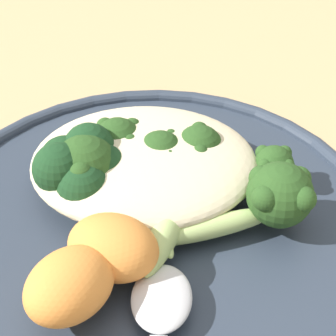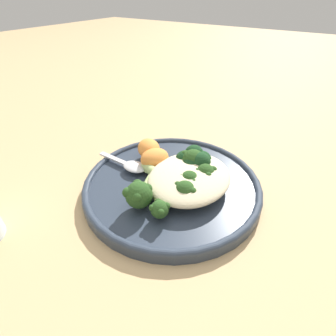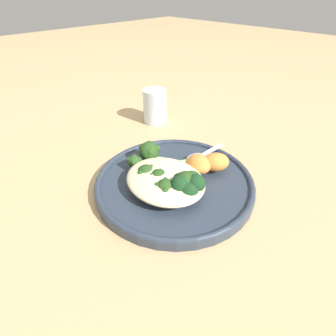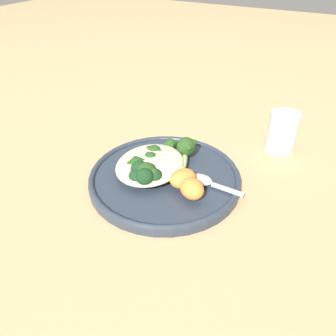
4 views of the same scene
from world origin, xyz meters
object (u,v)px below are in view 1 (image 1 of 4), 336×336
plate (151,219)px  kale_tuft (80,166)px  sweet_potato_chunk_1 (70,285)px  spoon (161,310)px  broccoli_stalk_1 (239,188)px  broccoli_stalk_3 (161,170)px  broccoli_stalk_0 (269,199)px  sweet_potato_chunk_0 (113,247)px  broccoli_stalk_4 (126,159)px  broccoli_stalk_5 (93,174)px  quinoa_mound (138,162)px  broccoli_stalk_2 (187,178)px

plate → kale_tuft: 0.06m
sweet_potato_chunk_1 → spoon: size_ratio=0.47×
broccoli_stalk_1 → spoon: size_ratio=0.89×
kale_tuft → spoon: 0.11m
plate → broccoli_stalk_3: broccoli_stalk_3 is taller
broccoli_stalk_0 → broccoli_stalk_1: 0.03m
plate → spoon: 0.08m
sweet_potato_chunk_0 → broccoli_stalk_3: bearing=71.3°
sweet_potato_chunk_1 → kale_tuft: 0.09m
broccoli_stalk_4 → broccoli_stalk_3: bearing=-136.6°
sweet_potato_chunk_1 → broccoli_stalk_0: bearing=31.3°
broccoli_stalk_0 → sweet_potato_chunk_1: bearing=-168.8°
broccoli_stalk_0 → kale_tuft: 0.12m
kale_tuft → broccoli_stalk_4: bearing=28.8°
broccoli_stalk_0 → broccoli_stalk_4: (-0.09, 0.04, -0.00)m
kale_tuft → broccoli_stalk_0: bearing=-12.9°
broccoli_stalk_1 → broccoli_stalk_3: bearing=123.2°
broccoli_stalk_1 → broccoli_stalk_4: broccoli_stalk_4 is taller
broccoli_stalk_4 → sweet_potato_chunk_1: size_ratio=2.25×
sweet_potato_chunk_0 → spoon: bearing=-49.7°
broccoli_stalk_3 → broccoli_stalk_4: size_ratio=0.82×
broccoli_stalk_5 → sweet_potato_chunk_1: size_ratio=1.62×
broccoli_stalk_5 → spoon: 0.10m
quinoa_mound → broccoli_stalk_4: size_ratio=1.30×
broccoli_stalk_3 → sweet_potato_chunk_0: (-0.02, -0.07, 0.00)m
broccoli_stalk_3 → broccoli_stalk_4: (-0.02, 0.01, 0.00)m
sweet_potato_chunk_1 → broccoli_stalk_3: bearing=66.2°
plate → broccoli_stalk_0: size_ratio=2.94×
broccoli_stalk_5 → sweet_potato_chunk_1: broccoli_stalk_5 is taller
broccoli_stalk_2 → kale_tuft: kale_tuft is taller
broccoli_stalk_5 → sweet_potato_chunk_0: size_ratio=1.57×
broccoli_stalk_5 → sweet_potato_chunk_0: broccoli_stalk_5 is taller
quinoa_mound → broccoli_stalk_4: broccoli_stalk_4 is taller
broccoli_stalk_0 → broccoli_stalk_4: broccoli_stalk_0 is taller
plate → quinoa_mound: bearing=109.2°
sweet_potato_chunk_0 → sweet_potato_chunk_1: 0.03m
quinoa_mound → broccoli_stalk_1: (0.07, -0.02, -0.00)m
broccoli_stalk_5 → plate: bearing=-151.2°
broccoli_stalk_2 → quinoa_mound: bearing=81.6°
kale_tuft → broccoli_stalk_2: bearing=-2.1°
plate → spoon: bearing=-83.4°
quinoa_mound → spoon: bearing=-80.1°
quinoa_mound → broccoli_stalk_2: (0.03, -0.01, -0.00)m
broccoli_stalk_5 → kale_tuft: (-0.01, 0.01, 0.00)m
broccoli_stalk_1 → broccoli_stalk_3: size_ratio=1.03×
broccoli_stalk_0 → sweet_potato_chunk_1: size_ratio=1.99×
broccoli_stalk_5 → kale_tuft: bearing=9.6°
broccoli_stalk_4 → spoon: 0.12m
broccoli_stalk_0 → spoon: bearing=-151.4°
broccoli_stalk_1 → spoon: 0.10m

